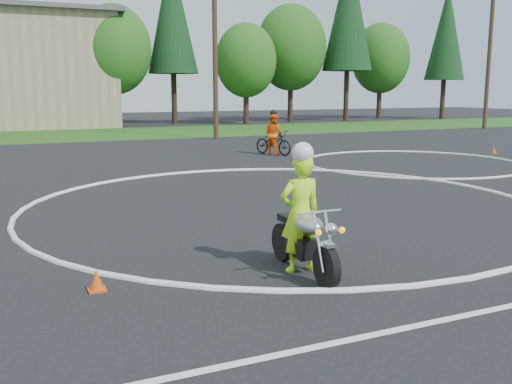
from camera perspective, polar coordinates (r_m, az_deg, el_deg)
name	(u,v)px	position (r m, az deg, el deg)	size (l,w,h in m)	color
ground	(352,233)	(11.15, 9.58, -4.09)	(120.00, 120.00, 0.00)	black
grass_strip	(106,134)	(36.55, -14.74, 5.63)	(120.00, 10.00, 0.02)	#1E4714
course_markings	(330,189)	(15.87, 7.37, 0.28)	(19.05, 19.05, 0.12)	silver
primary_motorcycle	(305,240)	(8.54, 4.89, -4.83)	(0.71, 2.02, 1.06)	black
rider_primary_grp	(300,210)	(8.55, 4.47, -1.80)	(0.66, 0.45, 1.97)	#B1FF1A
rider_second_grp	(273,139)	(24.17, 1.76, 5.34)	(1.35, 2.09, 1.90)	black
traffic_cones	(391,187)	(15.85, 13.32, 0.53)	(20.88, 11.96, 0.30)	#DB480B
treeline	(269,41)	(48.44, 1.34, 14.83)	(38.20, 8.10, 14.52)	#382619
utility_poles	(215,43)	(32.02, -4.13, 14.63)	(41.60, 1.12, 10.00)	#473321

